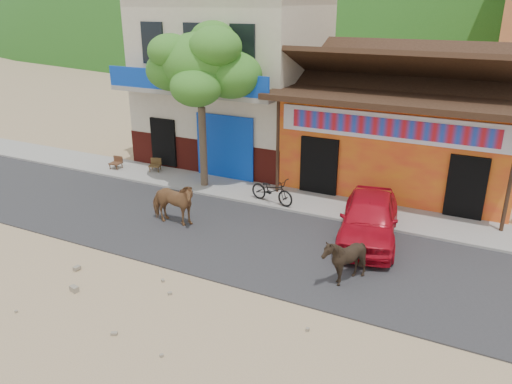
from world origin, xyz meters
TOP-DOWN VIEW (x-y plane):
  - ground at (0.00, 0.00)m, footprint 120.00×120.00m
  - road at (0.00, 2.50)m, footprint 60.00×5.00m
  - sidewalk at (0.00, 6.00)m, footprint 60.00×2.00m
  - dance_club at (2.00, 10.00)m, footprint 8.00×6.00m
  - cafe_building at (-5.50, 10.00)m, footprint 7.00×6.00m
  - tree at (-4.60, 5.80)m, footprint 3.00×3.00m
  - cow_tan at (-3.65, 2.42)m, footprint 1.76×0.89m
  - cow_dark at (2.30, 1.41)m, footprint 1.45×1.37m
  - red_car at (2.22, 4.12)m, footprint 2.36×4.32m
  - scooter at (-1.50, 5.30)m, footprint 1.84×0.96m
  - cafe_chair_left at (-7.32, 6.29)m, footprint 0.57×0.57m
  - cafe_chair_right at (-9.00, 5.81)m, footprint 0.46×0.46m

SIDE VIEW (x-z plane):
  - ground at x=0.00m, z-range 0.00..0.00m
  - road at x=0.00m, z-range 0.00..0.04m
  - sidewalk at x=0.00m, z-range 0.00..0.12m
  - scooter at x=-1.50m, z-range 0.12..1.04m
  - cafe_chair_right at x=-9.00m, z-range 0.12..1.06m
  - cafe_chair_left at x=-7.32m, z-range 0.12..1.07m
  - cow_dark at x=2.30m, z-range 0.04..1.34m
  - red_car at x=2.22m, z-range 0.04..1.43m
  - cow_tan at x=-3.65m, z-range 0.04..1.49m
  - dance_club at x=2.00m, z-range 0.00..3.60m
  - tree at x=-4.60m, z-range 0.12..6.12m
  - cafe_building at x=-5.50m, z-range 0.00..7.00m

